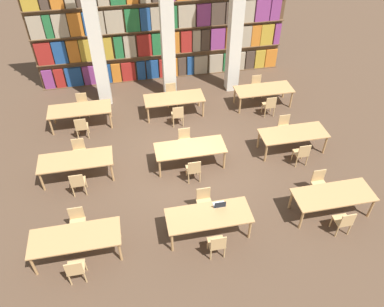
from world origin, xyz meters
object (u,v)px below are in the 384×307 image
Objects in this scene: chair_0 at (76,269)px; reading_table_2 at (333,196)px; reading_table_5 at (293,135)px; reading_table_6 at (80,110)px; chair_7 at (79,151)px; chair_15 at (171,94)px; reading_table_3 at (76,161)px; chair_17 at (257,85)px; pillar_center at (167,24)px; laptop at (219,205)px; reading_table_4 at (190,149)px; pillar_left at (94,30)px; chair_6 at (78,182)px; chair_5 at (319,183)px; chair_11 at (284,126)px; chair_13 at (82,104)px; chair_16 at (269,105)px; chair_10 at (302,153)px; chair_12 at (82,127)px; chair_9 at (185,140)px; reading_table_8 at (264,90)px; chair_2 at (217,244)px; chair_1 at (77,221)px; chair_4 at (344,221)px; chair_8 at (194,169)px; reading_table_7 at (174,99)px; reading_table_0 at (75,239)px; chair_14 at (178,115)px; chair_3 at (204,201)px; pillar_right at (236,19)px; reading_table_1 at (209,217)px.

chair_0 reaches higher than reading_table_2.
reading_table_5 is 1.00× the size of reading_table_6.
chair_7 is 1.00× the size of chair_15.
chair_7 is at bearing 39.13° from chair_15.
chair_17 is at bearing 26.42° from reading_table_3.
laptop is at bearing -87.68° from pillar_center.
reading_table_4 is at bearing -83.32° from laptop.
pillar_left is 6.84× the size of chair_6.
chair_11 is at bearing -91.12° from chair_5.
chair_13 is 7.15m from chair_16.
pillar_left is 2.77m from chair_13.
chair_10 is 1.00× the size of chair_12.
chair_5 is at bearing -170.98° from laptop.
chair_9 is 4.18m from reading_table_8.
chair_2 and chair_11 have the same top height.
chair_1 is 2.97m from chair_7.
chair_10 is 0.39× the size of reading_table_6.
chair_6 and chair_11 have the same top height.
reading_table_3 is (-0.96, -4.30, -2.32)m from pillar_left.
reading_table_6 is at bearing 137.44° from chair_4.
reading_table_8 is (3.54, -0.81, 0.20)m from chair_15.
pillar_center is 4.38m from chair_17.
laptop reaches higher than chair_8.
reading_table_4 is at bearing 141.78° from reading_table_2.
chair_6 is 5.02m from reading_table_7.
reading_table_0 is at bearing 90.67° from chair_1.
chair_2 is 6.54m from reading_table_7.
reading_table_7 is (3.45, 0.79, 0.20)m from chair_12.
reading_table_2 is 1.00× the size of reading_table_8.
reading_table_0 is 9.56m from chair_17.
reading_table_7 is at bearing 90.26° from chair_14.
chair_9 is (3.54, 0.61, -0.20)m from reading_table_3.
reading_table_0 is 3.58m from chair_3.
pillar_center is 5.75m from chair_8.
chair_12 is (0.04, -0.74, -0.20)m from reading_table_6.
pillar_left is 4.23m from chair_14.
pillar_right reaches higher than chair_3.
chair_11 is (3.27, 3.35, -0.32)m from laptop.
reading_table_5 is 2.58× the size of chair_17.
chair_11 is at bearing 23.04° from chair_8.
reading_table_4 is 1.00× the size of reading_table_7.
chair_3 is 6.72m from chair_13.
chair_0 is 1.00× the size of chair_9.
chair_0 is at bearing 89.82° from chair_13.
chair_8 is (-3.55, 2.78, 0.00)m from chair_4.
chair_12 is 3.78m from chair_15.
chair_10 is (7.10, -0.08, 0.00)m from chair_6.
chair_2 is 1.00× the size of chair_13.
reading_table_1 is (3.44, 0.02, 0.00)m from reading_table_0.
chair_14 and chair_17 have the same top height.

